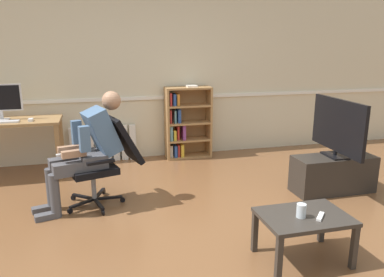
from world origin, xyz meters
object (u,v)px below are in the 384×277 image
office_chair (107,157)px  tv_stand (333,174)px  computer_desk (5,129)px  tv_screen (338,127)px  spare_remote (320,216)px  radiator (103,144)px  coffee_table (304,221)px  person_seated (88,148)px  keyboard (0,122)px  computer_mouse (31,120)px  bookshelf (185,123)px  drinking_glass (301,211)px

office_chair → tv_stand: office_chair is taller
computer_desk → tv_screen: size_ratio=1.38×
spare_remote → radiator: bearing=159.4°
computer_desk → coffee_table: bearing=-45.4°
person_seated → tv_screen: 2.79m
person_seated → spare_remote: (1.75, -1.58, -0.25)m
keyboard → spare_remote: keyboard is taller
person_seated → coffee_table: bearing=31.9°
coffee_table → spare_remote: 0.14m
computer_desk → tv_stand: computer_desk is taller
tv_stand → coffee_table: 1.65m
computer_mouse → radiator: computer_mouse is taller
keyboard → bookshelf: 2.51m
keyboard → tv_screen: 4.07m
computer_desk → bookshelf: (2.45, 0.29, -0.12)m
computer_desk → drinking_glass: computer_desk is taller
office_chair → drinking_glass: size_ratio=8.72×
drinking_glass → spare_remote: 0.16m
tv_stand → spare_remote: tv_stand is taller
radiator → tv_screen: size_ratio=0.97×
computer_mouse → coffee_table: computer_mouse is taller
bookshelf → computer_mouse: bearing=-169.0°
computer_mouse → spare_remote: (2.46, -2.68, -0.37)m
drinking_glass → keyboard: bearing=135.5°
tv_stand → spare_remote: bearing=-128.7°
tv_stand → spare_remote: (-1.02, -1.28, 0.18)m
radiator → office_chair: 1.58m
spare_remote → computer_desk: bearing=178.1°
office_chair → keyboard: bearing=-145.2°
tv_screen → drinking_glass: size_ratio=9.11×
radiator → tv_screen: bearing=-36.4°
computer_mouse → coffee_table: (2.36, -2.61, -0.44)m
drinking_glass → spare_remote: drinking_glass is taller
radiator → spare_remote: size_ratio=6.41×
computer_mouse → tv_screen: bearing=-22.0°
tv_screen → bookshelf: bearing=40.0°
keyboard → radiator: size_ratio=0.45×
computer_desk → person_seated: (1.04, -1.22, 0.00)m
coffee_table → tv_screen: bearing=47.1°
coffee_table → radiator: bearing=115.3°
tv_screen → spare_remote: tv_screen is taller
office_chair → spare_remote: office_chair is taller
computer_desk → keyboard: 0.18m
radiator → tv_stand: bearing=-36.4°
coffee_table → drinking_glass: 0.12m
radiator → tv_screen: 3.27m
keyboard → tv_stand: keyboard is taller
radiator → drinking_glass: bearing=-65.6°
computer_mouse → spare_remote: bearing=-47.5°
computer_desk → coffee_table: 3.85m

